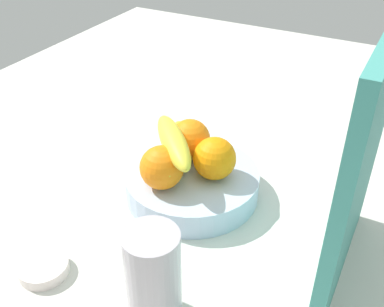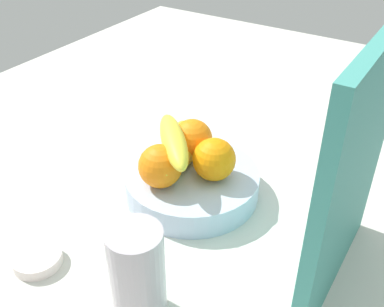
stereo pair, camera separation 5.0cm
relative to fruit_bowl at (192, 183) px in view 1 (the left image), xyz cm
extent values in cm
cube|color=beige|center=(-2.03, -2.68, -3.80)|extent=(180.00, 140.00, 3.00)
cylinder|color=#AFC2DB|center=(0.00, 0.00, 0.00)|extent=(23.39, 23.39, 4.61)
sphere|color=orange|center=(-0.91, 3.79, 5.95)|extent=(7.30, 7.30, 7.30)
sphere|color=orange|center=(-4.32, -2.37, 5.95)|extent=(7.30, 7.30, 7.30)
sphere|color=orange|center=(5.45, -3.13, 5.95)|extent=(7.30, 7.30, 7.30)
ellipsoid|color=yellow|center=(-0.40, -3.11, 4.30)|extent=(17.32, 5.68, 4.00)
ellipsoid|color=yellow|center=(0.01, -3.39, 6.50)|extent=(17.22, 10.29, 4.00)
ellipsoid|color=yellow|center=(1.50, -2.23, 8.70)|extent=(15.14, 14.54, 4.00)
cube|color=teal|center=(6.23, 26.87, 15.70)|extent=(28.01, 1.90, 36.00)
cylinder|color=#B6AEB7|center=(24.95, 7.73, 4.90)|extent=(7.03, 7.03, 14.41)
cylinder|color=silver|center=(26.17, -10.55, -1.43)|extent=(7.32, 7.32, 1.75)
camera|label=1|loc=(56.95, 30.00, 49.26)|focal=43.03mm
camera|label=2|loc=(54.42, 34.37, 49.26)|focal=43.03mm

